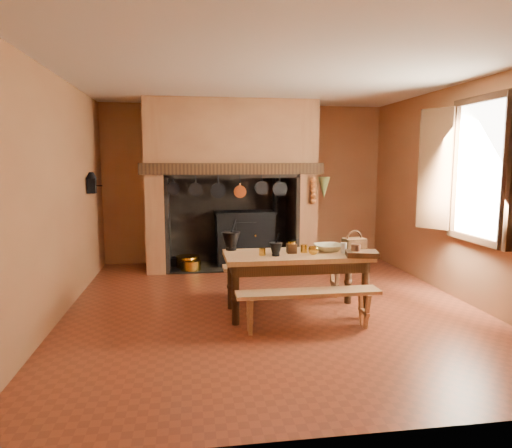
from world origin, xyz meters
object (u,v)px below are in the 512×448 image
Objects in this scene: work_table at (296,263)px; mixing_bowl at (329,248)px; coffee_grinder at (292,248)px; iron_range at (245,237)px; bench_front at (308,301)px; wicker_basket at (354,243)px.

mixing_bowl reaches higher than work_table.
work_table is at bearing -19.69° from coffee_grinder.
bench_front is at bearing -85.27° from iron_range.
mixing_bowl is at bearing -75.48° from iron_range.
iron_range is 2.75m from work_table.
mixing_bowl is 0.33m from wicker_basket.
mixing_bowl is 1.22× the size of wicker_basket.
bench_front is (0.00, -0.57, -0.29)m from work_table.
bench_front is 1.11m from wicker_basket.
iron_range reaches higher than mixing_bowl.
wicker_basket is (1.02, -2.64, 0.33)m from iron_range.
wicker_basket is (0.74, 0.09, 0.19)m from work_table.
iron_range is 9.32× the size of coffee_grinder.
coffee_grinder is (0.22, -2.71, 0.31)m from iron_range.
mixing_bowl is at bearing 9.39° from work_table.
work_table is 9.84× the size of coffee_grinder.
work_table is 1.09× the size of bench_front.
wicker_basket is at bearing 41.50° from bench_front.
iron_range is at bearing 95.70° from work_table.
work_table is 0.64m from bench_front.
work_table is 6.06× the size of wicker_basket.
iron_range reaches higher than coffee_grinder.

